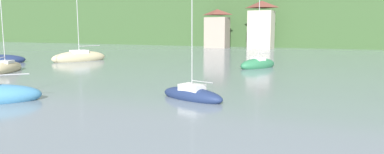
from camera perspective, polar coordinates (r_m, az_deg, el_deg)
name	(u,v)px	position (r m, az deg, el deg)	size (l,w,h in m)	color
wooded_hillside	(246,20)	(126.18, 8.97, 9.35)	(352.00, 64.22, 42.11)	#38562D
shore_building_west	(217,29)	(83.71, 4.23, 8.00)	(5.60, 4.14, 9.30)	gray
shore_building_westcentral	(261,26)	(80.86, 11.51, 8.44)	(5.66, 4.81, 10.95)	#BCB29E
sailboat_far_4	(79,57)	(49.89, -18.34, 3.12)	(4.81, 7.96, 10.58)	#CCBC8E
sailboat_mid_5	(192,95)	(21.08, 0.00, -3.00)	(4.80, 2.57, 6.37)	navy
sailboat_mid_10	(6,68)	(39.97, -28.76, 1.28)	(4.84, 6.37, 7.95)	#CCBC8E
sailboat_far_11	(258,64)	(39.47, 10.98, 2.07)	(3.99, 5.70, 8.56)	#2D754C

